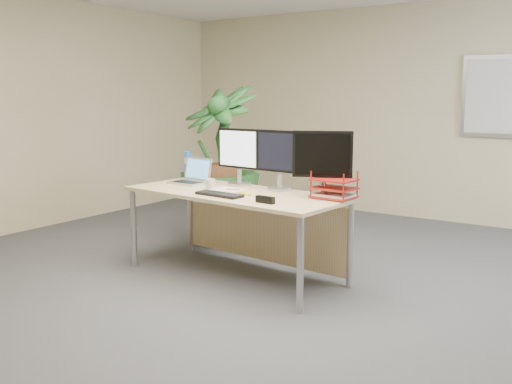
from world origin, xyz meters
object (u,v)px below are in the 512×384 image
Objects in this scene: floor_plant at (220,174)px; monitor_left at (239,153)px; monitor_right at (279,156)px; desk at (243,208)px; laptop at (192,177)px.

monitor_left is (0.60, -0.48, 0.29)m from floor_plant.
desk is at bearing -144.85° from monitor_right.
monitor_right is at bearing 35.15° from desk.
floor_plant is 1.21m from monitor_right.
floor_plant is 0.83m from monitor_left.
desk is 3.88× the size of monitor_right.
laptop is (-0.89, -0.11, -0.24)m from monitor_right.
floor_plant is at bearing 153.66° from monitor_right.
monitor_right reaches higher than desk.
monitor_right is at bearing -4.64° from monitor_left.
monitor_left reaches higher than desk.
monitor_left is at bearing -38.88° from floor_plant.
monitor_right is (1.05, -0.52, 0.29)m from floor_plant.
monitor_right reaches higher than laptop.
floor_plant is at bearing 141.12° from monitor_left.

